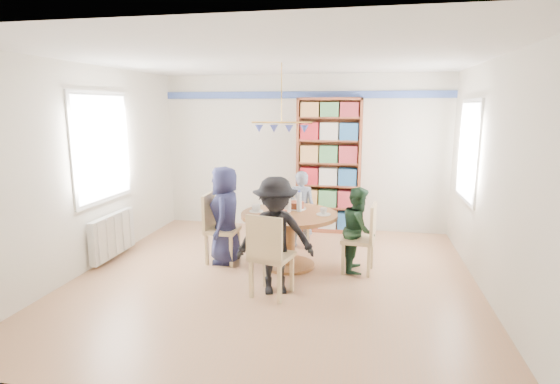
% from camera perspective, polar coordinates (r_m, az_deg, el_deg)
% --- Properties ---
extents(ground, '(5.00, 5.00, 0.00)m').
position_cam_1_polar(ground, '(5.66, -0.80, -11.27)').
color(ground, '#A77A58').
extents(room_shell, '(5.00, 5.00, 5.00)m').
position_cam_1_polar(room_shell, '(6.15, -1.55, 6.39)').
color(room_shell, white).
rests_on(room_shell, ground).
extents(radiator, '(0.12, 1.00, 0.60)m').
position_cam_1_polar(radiator, '(6.70, -21.00, -5.27)').
color(radiator, silver).
rests_on(radiator, ground).
extents(dining_table, '(1.30, 1.30, 0.75)m').
position_cam_1_polar(dining_table, '(5.91, 1.22, -4.58)').
color(dining_table, brown).
rests_on(dining_table, ground).
extents(chair_left, '(0.43, 0.43, 0.97)m').
position_cam_1_polar(chair_left, '(6.16, -8.26, -4.24)').
color(chair_left, '#CFB67F').
rests_on(chair_left, ground).
extents(chair_right, '(0.45, 0.45, 0.92)m').
position_cam_1_polar(chair_right, '(5.81, 10.95, -5.55)').
color(chair_right, '#CFB67F').
rests_on(chair_right, ground).
extents(chair_far, '(0.45, 0.45, 0.88)m').
position_cam_1_polar(chair_far, '(6.87, 2.28, -2.98)').
color(chair_far, '#CFB67F').
rests_on(chair_far, ground).
extents(chair_near, '(0.52, 0.52, 0.98)m').
position_cam_1_polar(chair_near, '(4.96, -1.49, -7.86)').
color(chair_near, '#CFB67F').
rests_on(chair_near, ground).
extents(person_left, '(0.53, 0.72, 1.36)m').
position_cam_1_polar(person_left, '(6.09, -7.18, -3.00)').
color(person_left, '#181A36').
rests_on(person_left, ground).
extents(person_right, '(0.43, 0.55, 1.13)m').
position_cam_1_polar(person_right, '(5.87, 10.23, -4.80)').
color(person_right, '#193320').
rests_on(person_right, ground).
extents(person_far, '(0.45, 0.31, 1.20)m').
position_cam_1_polar(person_far, '(6.72, 2.78, -2.27)').
color(person_far, gray).
rests_on(person_far, ground).
extents(person_near, '(1.00, 0.75, 1.38)m').
position_cam_1_polar(person_near, '(5.05, -0.60, -5.75)').
color(person_near, black).
rests_on(person_near, ground).
extents(bookshelf, '(1.10, 0.33, 2.30)m').
position_cam_1_polar(bookshelf, '(7.55, 6.39, 3.26)').
color(bookshelf, brown).
rests_on(bookshelf, ground).
extents(tableware, '(1.11, 1.11, 0.29)m').
position_cam_1_polar(tableware, '(5.87, 1.04, -2.09)').
color(tableware, white).
rests_on(tableware, dining_table).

